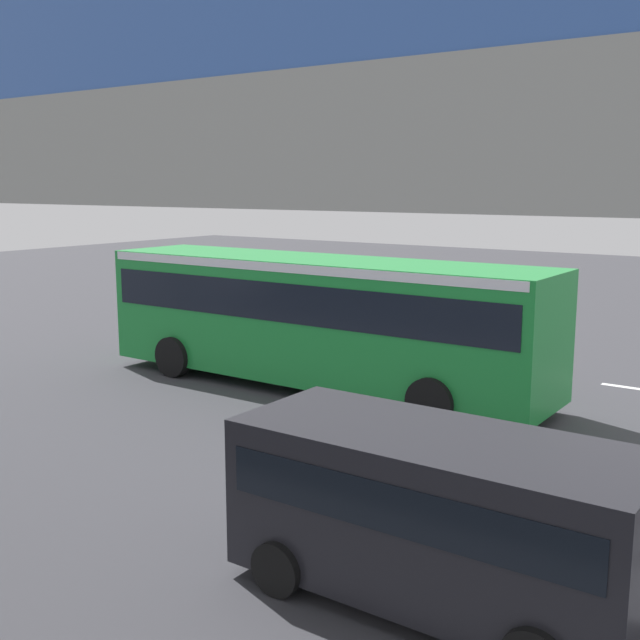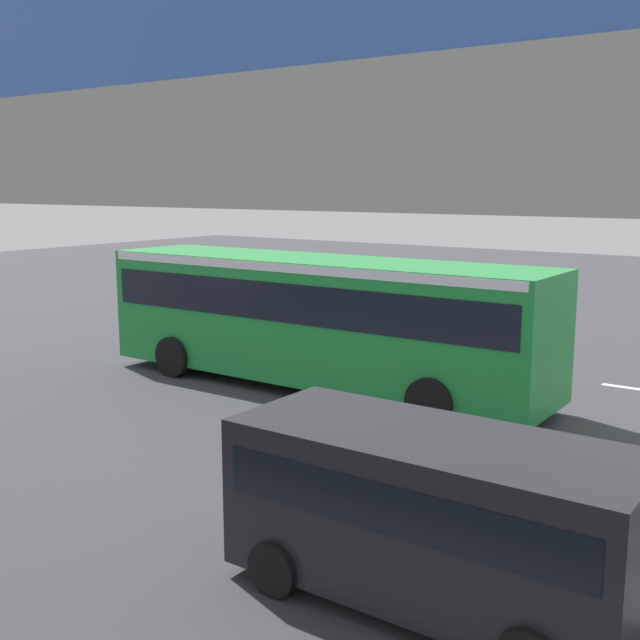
% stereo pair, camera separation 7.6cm
% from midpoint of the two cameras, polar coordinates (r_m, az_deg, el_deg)
% --- Properties ---
extents(ground, '(80.00, 80.00, 0.00)m').
position_cam_midpoint_polar(ground, '(20.64, -1.80, -3.76)').
color(ground, '#38383D').
extents(city_bus, '(11.54, 2.85, 3.15)m').
position_cam_midpoint_polar(city_bus, '(18.63, -0.22, 0.66)').
color(city_bus, '#1E8C38').
rests_on(city_bus, ground).
extents(parked_van, '(4.80, 2.17, 2.05)m').
position_cam_midpoint_polar(parked_van, '(9.41, 8.25, -13.37)').
color(parked_van, black).
rests_on(parked_van, ground).
extents(lane_dash_left, '(2.00, 0.20, 0.01)m').
position_cam_midpoint_polar(lane_dash_left, '(21.49, 12.15, -3.43)').
color(lane_dash_left, silver).
rests_on(lane_dash_left, ground).
extents(lane_dash_centre, '(2.00, 0.20, 0.01)m').
position_cam_midpoint_polar(lane_dash_centre, '(23.28, 3.06, -2.18)').
color(lane_dash_centre, silver).
rests_on(lane_dash_centre, ground).
extents(lane_dash_right, '(2.00, 0.20, 0.01)m').
position_cam_midpoint_polar(lane_dash_right, '(25.58, -4.56, -1.10)').
color(lane_dash_right, silver).
rests_on(lane_dash_right, ground).
extents(lane_dash_rightmost, '(2.00, 0.20, 0.01)m').
position_cam_midpoint_polar(lane_dash_rightmost, '(28.27, -10.82, -0.19)').
color(lane_dash_rightmost, silver).
rests_on(lane_dash_rightmost, ground).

